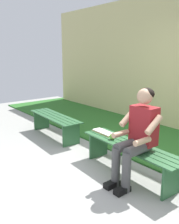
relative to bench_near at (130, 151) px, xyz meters
The scene contains 7 objects.
ground_plane 1.46m from the bench_near, 44.82° to the left, with size 10.00×7.00×0.04m, color #9E9E99.
grass_strip 1.80m from the bench_near, 55.32° to the right, with size 9.00×2.21×0.03m, color #2D6B28.
bench_near is the anchor object (origin of this frame).
bench_far 2.01m from the bench_near, ahead, with size 1.51×0.47×0.43m.
person_seated 0.41m from the bench_near, 153.90° to the left, with size 0.50×0.69×1.24m.
apple 0.34m from the bench_near, ahead, with size 0.09×0.09×0.09m, color #72B738.
book_open 0.61m from the bench_near, ahead, with size 0.42×0.18×0.02m.
Camera 1 is at (-2.10, 2.40, 1.66)m, focal length 38.98 mm.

